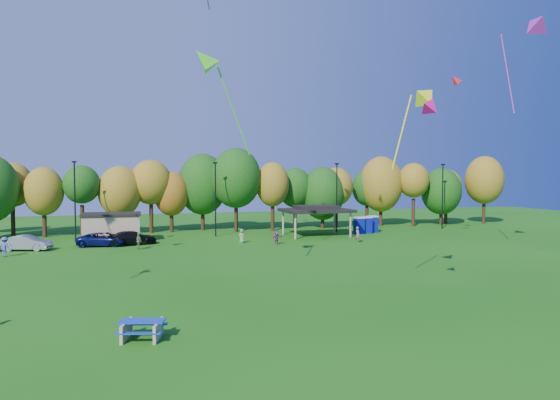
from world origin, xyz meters
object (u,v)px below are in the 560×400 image
object	(u,v)px
car_b	(27,243)
porta_potties	(366,225)
picnic_table	(142,328)
car_c	(102,239)
car_d	(132,238)

from	to	relation	value
car_b	porta_potties	bearing A→B (deg)	-67.91
picnic_table	car_b	distance (m)	32.85
porta_potties	car_b	xyz separation A→B (m)	(-39.08, -4.36, -0.33)
porta_potties	car_c	distance (m)	32.24
picnic_table	car_d	size ratio (longest dim) A/B	0.46
car_d	picnic_table	bearing A→B (deg)	161.32
picnic_table	car_d	xyz separation A→B (m)	(-0.54, 32.48, 0.25)
car_d	car_c	bearing A→B (deg)	73.66
porta_potties	car_c	bearing A→B (deg)	-174.38
car_b	car_c	size ratio (longest dim) A/B	0.90
picnic_table	car_b	xyz separation A→B (m)	(-10.59, 31.10, 0.26)
car_b	picnic_table	bearing A→B (deg)	-145.47
picnic_table	car_b	world-z (taller)	car_b
car_b	car_c	distance (m)	7.09
porta_potties	car_d	size ratio (longest dim) A/B	0.72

